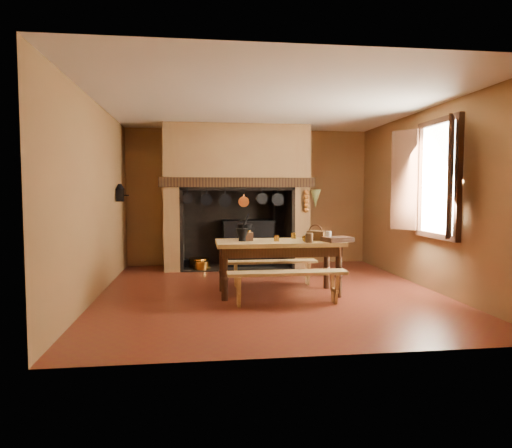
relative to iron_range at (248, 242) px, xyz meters
The scene contains 28 objects.
floor 2.50m from the iron_range, 89.02° to the right, with size 5.50×5.50×0.00m, color #5F2716.
ceiling 3.37m from the iron_range, 89.02° to the right, with size 5.50×5.50×0.00m, color silver.
back_wall 0.97m from the iron_range, 82.10° to the left, with size 5.00×0.02×2.80m, color brown.
wall_left 3.59m from the iron_range, 135.12° to the right, with size 0.02×5.50×2.80m, color brown.
wall_right 3.65m from the iron_range, 43.91° to the right, with size 0.02×5.50×2.80m, color brown.
wall_front 5.28m from the iron_range, 89.54° to the right, with size 5.00×0.02×2.80m, color brown.
chimney_breast 1.36m from the iron_range, 151.95° to the right, with size 2.95×0.96×2.80m.
iron_range is the anchor object (origin of this frame).
hearth_pans 1.10m from the iron_range, 167.25° to the right, with size 0.51×0.62×0.20m.
hanging_pans 1.12m from the iron_range, 115.02° to the right, with size 1.92×0.29×0.27m.
onion_string 1.49m from the iron_range, 32.25° to the right, with size 0.12×0.10×0.46m, color #9E611D, non-canonical shape.
herb_bunch 1.65m from the iron_range, 28.28° to the right, with size 0.20×0.20×0.35m, color brown.
window 3.91m from the iron_range, 49.98° to the right, with size 0.39×1.75×1.76m.
wall_coffee_mill 2.74m from the iron_range, 159.32° to the right, with size 0.23×0.16×0.31m.
work_table 2.64m from the iron_range, 86.53° to the right, with size 1.83×0.82×0.80m.
bench_front 3.28m from the iron_range, 87.22° to the right, with size 1.61×0.28×0.45m.
bench_back 2.02m from the iron_range, 85.46° to the right, with size 1.44×0.25×0.41m.
mortar_large 2.45m from the iron_range, 97.62° to the right, with size 0.23×0.23×0.40m.
mortar_small 2.69m from the iron_range, 98.25° to the right, with size 0.18×0.18×0.31m.
coffee_grinder 2.62m from the iron_range, 96.49° to the right, with size 0.18×0.15×0.19m.
brass_mug_a 2.74m from the iron_range, 87.69° to the right, with size 0.08×0.08×0.09m, color #B57E29.
brass_mug_b 2.43m from the iron_range, 79.60° to the right, with size 0.08×0.08×0.09m, color #B57E29.
mixing_bowl 2.57m from the iron_range, 73.19° to the right, with size 0.29×0.29×0.07m, color beige.
stoneware_crock 3.01m from the iron_range, 79.62° to the right, with size 0.11×0.11×0.13m, color #4F331D.
glass_jar 2.96m from the iron_range, 73.03° to the right, with size 0.08×0.08×0.15m, color beige.
wicker_basket 2.75m from the iron_range, 74.93° to the right, with size 0.29×0.26×0.24m.
wooden_tray 3.05m from the iron_range, 71.24° to the right, with size 0.39×0.28×0.07m, color #391D12.
brass_cup 2.91m from the iron_range, 79.76° to the right, with size 0.11×0.11×0.09m, color #B57E29.
Camera 1 is at (-1.06, -6.74, 1.51)m, focal length 32.00 mm.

